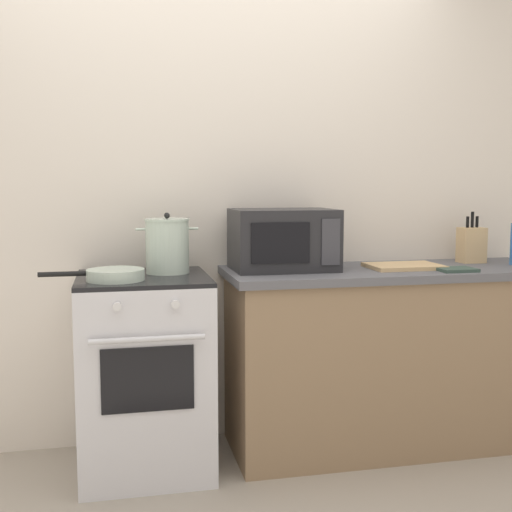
% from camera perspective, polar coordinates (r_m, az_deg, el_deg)
% --- Properties ---
extents(back_wall, '(4.40, 0.10, 2.50)m').
position_cam_1_polar(back_wall, '(3.44, 0.53, 4.85)').
color(back_wall, silver).
rests_on(back_wall, ground_plane).
extents(lower_cabinet_right, '(1.64, 0.56, 0.88)m').
position_cam_1_polar(lower_cabinet_right, '(3.42, 11.84, -9.04)').
color(lower_cabinet_right, '#8C7051').
rests_on(lower_cabinet_right, ground_plane).
extents(countertop_right, '(1.70, 0.60, 0.04)m').
position_cam_1_polar(countertop_right, '(3.33, 12.02, -1.38)').
color(countertop_right, '#59595E').
rests_on(countertop_right, lower_cabinet_right).
extents(stove, '(0.60, 0.64, 0.92)m').
position_cam_1_polar(stove, '(3.11, -9.83, -10.17)').
color(stove, silver).
rests_on(stove, ground_plane).
extents(stock_pot, '(0.30, 0.21, 0.29)m').
position_cam_1_polar(stock_pot, '(3.08, -7.86, 0.91)').
color(stock_pot, silver).
rests_on(stock_pot, stove).
extents(frying_pan, '(0.45, 0.25, 0.05)m').
position_cam_1_polar(frying_pan, '(2.89, -12.48, -1.63)').
color(frying_pan, silver).
rests_on(frying_pan, stove).
extents(microwave, '(0.50, 0.37, 0.30)m').
position_cam_1_polar(microwave, '(3.18, 2.42, 1.47)').
color(microwave, '#232326').
rests_on(microwave, countertop_right).
extents(cutting_board, '(0.36, 0.26, 0.02)m').
position_cam_1_polar(cutting_board, '(3.33, 12.97, -0.88)').
color(cutting_board, tan).
rests_on(cutting_board, countertop_right).
extents(knife_block, '(0.13, 0.10, 0.28)m').
position_cam_1_polar(knife_block, '(3.66, 18.56, 0.97)').
color(knife_block, tan).
rests_on(knife_block, countertop_right).
extents(oven_mitt, '(0.18, 0.14, 0.02)m').
position_cam_1_polar(oven_mitt, '(3.28, 17.32, -1.15)').
color(oven_mitt, '#384C42').
rests_on(oven_mitt, countertop_right).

